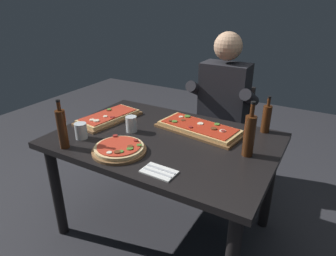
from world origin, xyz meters
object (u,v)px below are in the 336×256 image
object	(u,v)px
vinegar_bottle_green	(249,135)
diner_chair	(224,130)
pizza_round_far	(119,149)
tumbler_near_camera	(81,131)
oil_bottle_amber	(62,128)
tumbler_far_side	(131,125)
wine_bottle_dark	(266,118)
pizza_rectangular_left	(109,117)
dining_table	(164,151)
seated_diner	(222,107)
pizza_rectangular_front	(199,128)

from	to	relation	value
vinegar_bottle_green	diner_chair	xyz separation A→B (m)	(-0.41, 0.81, -0.38)
pizza_round_far	tumbler_near_camera	size ratio (longest dim) A/B	3.12
oil_bottle_amber	tumbler_far_side	size ratio (longest dim) A/B	2.81
diner_chair	wine_bottle_dark	bearing A→B (deg)	-45.91
diner_chair	tumbler_far_side	bearing A→B (deg)	-111.79
oil_bottle_amber	pizza_rectangular_left	bearing A→B (deg)	97.32
pizza_round_far	diner_chair	size ratio (longest dim) A/B	0.37
pizza_rectangular_left	wine_bottle_dark	size ratio (longest dim) A/B	2.05
dining_table	seated_diner	xyz separation A→B (m)	(0.11, 0.74, 0.10)
pizza_round_far	diner_chair	distance (m)	1.20
oil_bottle_amber	vinegar_bottle_green	xyz separation A→B (m)	(0.98, 0.45, 0.00)
pizza_rectangular_front	wine_bottle_dark	bearing A→B (deg)	27.99
wine_bottle_dark	diner_chair	distance (m)	0.70
dining_table	pizza_rectangular_left	bearing A→B (deg)	173.08
dining_table	pizza_rectangular_front	bearing A→B (deg)	55.05
dining_table	tumbler_far_side	world-z (taller)	tumbler_far_side
pizza_round_far	seated_diner	size ratio (longest dim) A/B	0.24
pizza_rectangular_left	tumbler_far_side	bearing A→B (deg)	-17.49
dining_table	tumbler_far_side	distance (m)	0.28
pizza_rectangular_left	tumbler_near_camera	distance (m)	0.34
wine_bottle_dark	tumbler_near_camera	bearing A→B (deg)	-145.33
vinegar_bottle_green	pizza_rectangular_left	bearing A→B (deg)	179.02
oil_bottle_amber	tumbler_near_camera	size ratio (longest dim) A/B	2.95
oil_bottle_amber	diner_chair	size ratio (longest dim) A/B	0.35
tumbler_near_camera	tumbler_far_side	xyz separation A→B (m)	(0.21, 0.24, -0.00)
wine_bottle_dark	diner_chair	bearing A→B (deg)	134.09
pizza_rectangular_front	tumbler_far_side	xyz separation A→B (m)	(-0.39, -0.24, 0.03)
pizza_round_far	oil_bottle_amber	world-z (taller)	oil_bottle_amber
oil_bottle_amber	tumbler_far_side	distance (m)	0.45
dining_table	oil_bottle_amber	xyz separation A→B (m)	(-0.45, -0.41, 0.22)
pizza_round_far	tumbler_far_side	world-z (taller)	tumbler_far_side
dining_table	pizza_round_far	xyz separation A→B (m)	(-0.13, -0.29, 0.11)
vinegar_bottle_green	seated_diner	distance (m)	0.82
pizza_round_far	diner_chair	xyz separation A→B (m)	(0.24, 1.15, -0.27)
pizza_round_far	wine_bottle_dark	world-z (taller)	wine_bottle_dark
oil_bottle_amber	seated_diner	xyz separation A→B (m)	(0.56, 1.14, -0.12)
pizza_rectangular_left	pizza_round_far	world-z (taller)	same
seated_diner	dining_table	bearing A→B (deg)	-98.64
tumbler_far_side	diner_chair	distance (m)	0.99
dining_table	seated_diner	bearing A→B (deg)	81.36
wine_bottle_dark	oil_bottle_amber	bearing A→B (deg)	-140.04
vinegar_bottle_green	tumbler_far_side	xyz separation A→B (m)	(-0.77, -0.07, -0.08)
pizza_round_far	oil_bottle_amber	bearing A→B (deg)	-159.92
dining_table	diner_chair	xyz separation A→B (m)	(0.11, 0.86, -0.16)
pizza_rectangular_front	oil_bottle_amber	distance (m)	0.87
pizza_round_far	wine_bottle_dark	xyz separation A→B (m)	(0.67, 0.71, 0.08)
diner_chair	seated_diner	xyz separation A→B (m)	(-0.00, -0.12, 0.26)
vinegar_bottle_green	tumbler_near_camera	distance (m)	1.03
tumbler_near_camera	diner_chair	xyz separation A→B (m)	(0.57, 1.12, -0.30)
pizza_round_far	wine_bottle_dark	bearing A→B (deg)	46.82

